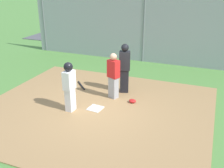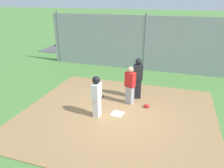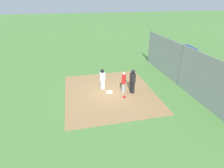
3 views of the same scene
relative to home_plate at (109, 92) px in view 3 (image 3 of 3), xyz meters
name	(u,v)px [view 3 (image 3 of 3)]	position (x,y,z in m)	size (l,w,h in m)	color
ground_plane	(109,93)	(0.00, 0.00, -0.04)	(140.00, 140.00, 0.00)	#51843D
dirt_infield	(109,92)	(0.00, 0.00, -0.03)	(7.20, 6.40, 0.03)	#9E774C
home_plate	(109,92)	(0.00, 0.00, 0.00)	(0.44, 0.44, 0.02)	white
catcher	(124,82)	(-0.23, -1.00, 0.82)	(0.45, 0.39, 1.60)	#9E9EA3
umpire	(133,81)	(-0.42, -1.61, 0.94)	(0.44, 0.36, 1.80)	black
runner	(102,78)	(0.68, 0.38, 0.89)	(0.28, 0.39, 1.59)	silver
baseball_bat	(124,82)	(1.31, -1.51, 0.02)	(0.06, 0.06, 0.84)	black
catcher_mask	(124,97)	(-0.98, -0.85, 0.05)	(0.24, 0.20, 0.12)	red
backstop_fence	(181,66)	(0.00, -5.61, 1.56)	(12.00, 0.10, 3.35)	#93999E
parked_car_blue	(185,53)	(6.08, -10.10, 0.57)	(4.40, 2.32, 1.28)	#28428C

